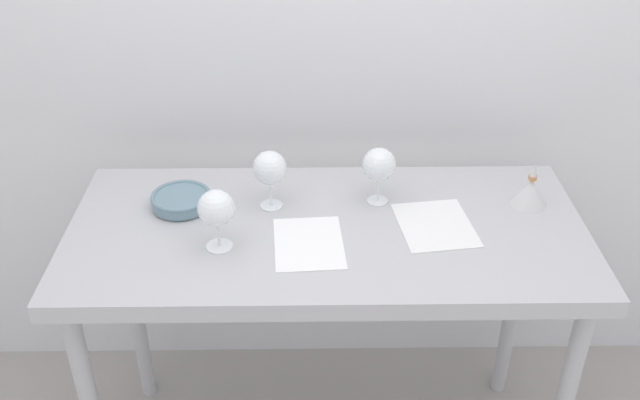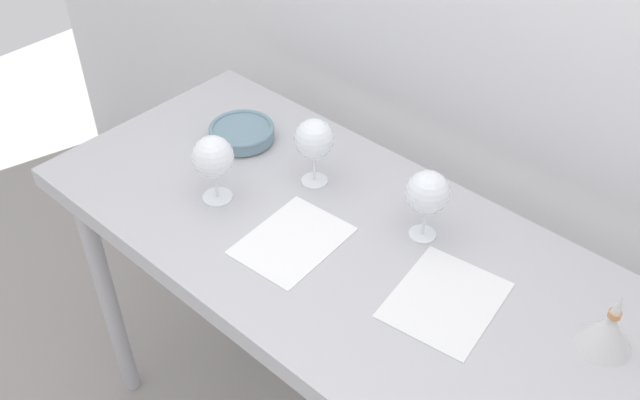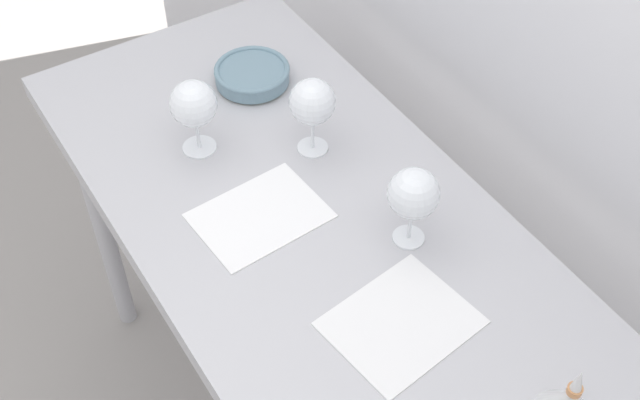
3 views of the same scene
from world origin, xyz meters
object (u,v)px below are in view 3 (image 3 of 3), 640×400
object	(u,v)px
wine_glass_far_right	(413,195)
tasting_bowl	(252,74)
tasting_sheet_lower	(260,216)
wine_glass_far_left	(312,103)
tasting_sheet_upper	(401,323)
wine_glass_near_left	(194,105)

from	to	relation	value
wine_glass_far_right	tasting_bowl	xyz separation A→B (m)	(-0.55, -0.02, -0.09)
tasting_sheet_lower	wine_glass_far_right	bearing A→B (deg)	42.60
wine_glass_far_left	wine_glass_far_right	xyz separation A→B (m)	(0.30, 0.02, -0.00)
tasting_sheet_upper	tasting_sheet_lower	size ratio (longest dim) A/B	0.99
wine_glass_far_right	tasting_sheet_lower	xyz separation A→B (m)	(-0.20, -0.21, -0.12)
tasting_sheet_upper	tasting_bowl	bearing A→B (deg)	163.98
wine_glass_near_left	tasting_sheet_lower	xyz separation A→B (m)	(0.23, 0.01, -0.11)
wine_glass_far_left	wine_glass_far_right	world-z (taller)	wine_glass_far_left
wine_glass_far_right	tasting_sheet_upper	distance (m)	0.22
wine_glass_far_left	wine_glass_near_left	distance (m)	0.23
wine_glass_far_left	tasting_bowl	distance (m)	0.27
wine_glass_near_left	tasting_bowl	distance (m)	0.25
tasting_sheet_lower	tasting_bowl	bearing A→B (deg)	148.85
wine_glass_far_left	wine_glass_near_left	xyz separation A→B (m)	(-0.13, -0.20, -0.01)
wine_glass_near_left	tasting_sheet_lower	size ratio (longest dim) A/B	0.70
wine_glass_far_right	tasting_sheet_upper	size ratio (longest dim) A/B	0.71
wine_glass_far_left	tasting_sheet_lower	world-z (taller)	wine_glass_far_left
tasting_sheet_lower	tasting_bowl	distance (m)	0.40
wine_glass_near_left	tasting_sheet_upper	xyz separation A→B (m)	(0.57, 0.09, -0.11)
wine_glass_far_left	wine_glass_far_right	size ratio (longest dim) A/B	1.02
wine_glass_far_right	tasting_sheet_lower	size ratio (longest dim) A/B	0.70
tasting_sheet_upper	tasting_bowl	xyz separation A→B (m)	(-0.70, 0.10, 0.02)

